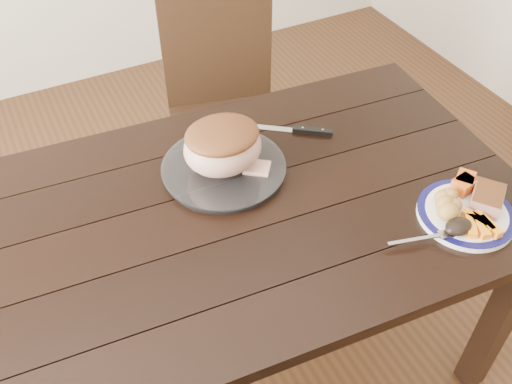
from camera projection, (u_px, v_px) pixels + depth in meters
name	position (u px, v px, depth m)	size (l,w,h in m)	color
ground	(233.00, 360.00, 2.00)	(4.00, 4.00, 0.00)	#472B16
dining_table	(226.00, 235.00, 1.54)	(1.66, 1.02, 0.75)	black
chair_far	(224.00, 103.00, 2.21)	(0.51, 0.52, 0.93)	black
dinner_plate	(466.00, 214.00, 1.45)	(0.25, 0.25, 0.02)	white
plate_rim	(466.00, 212.00, 1.45)	(0.25, 0.25, 0.02)	#0D0D42
serving_platter	(224.00, 169.00, 1.58)	(0.34, 0.34, 0.02)	white
pork_slice	(487.00, 199.00, 1.45)	(0.09, 0.07, 0.04)	#AD7669
roasted_potatoes	(447.00, 203.00, 1.44)	(0.09, 0.09, 0.05)	gold
carrot_batons	(480.00, 224.00, 1.40)	(0.08, 0.11, 0.02)	orange
pumpkin_wedges	(464.00, 183.00, 1.49)	(0.08, 0.07, 0.04)	orange
dark_mushroom	(459.00, 226.00, 1.39)	(0.07, 0.05, 0.03)	black
fork	(428.00, 238.00, 1.38)	(0.18, 0.06, 0.00)	silver
roast_joint	(223.00, 147.00, 1.52)	(0.21, 0.19, 0.14)	tan
cut_slice	(257.00, 168.00, 1.56)	(0.07, 0.06, 0.02)	tan
carving_knife	(299.00, 130.00, 1.71)	(0.27, 0.21, 0.01)	silver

